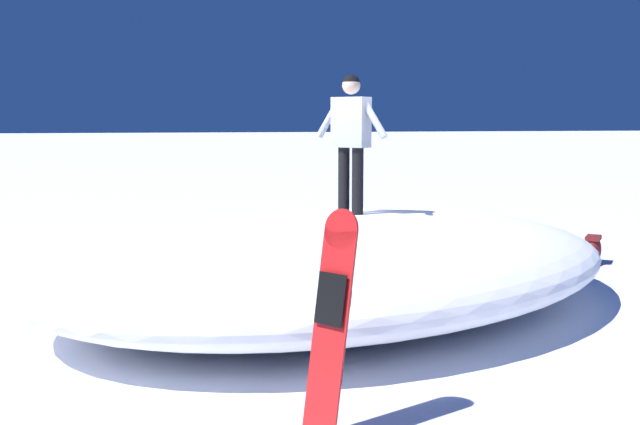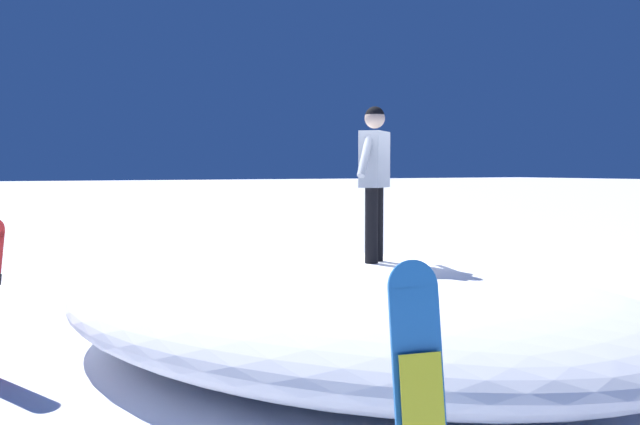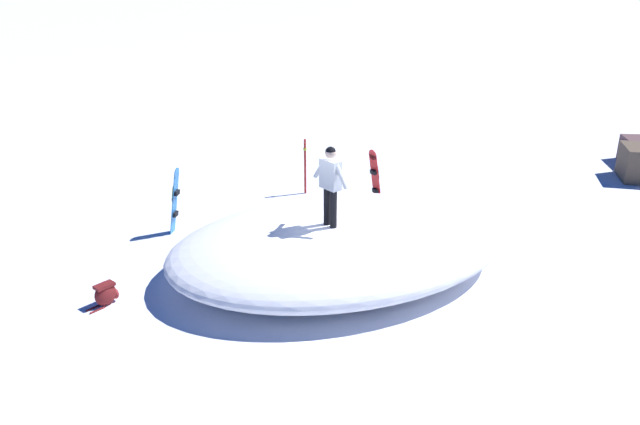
{
  "view_description": "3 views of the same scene",
  "coord_description": "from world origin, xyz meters",
  "px_view_note": "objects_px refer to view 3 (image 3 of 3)",
  "views": [
    {
      "loc": [
        2.08,
        8.62,
        2.22
      ],
      "look_at": [
        -0.0,
        0.25,
        1.12
      ],
      "focal_mm": 40.96,
      "sensor_mm": 36.0,
      "label": 1
    },
    {
      "loc": [
        -6.62,
        4.17,
        2.09
      ],
      "look_at": [
        -0.44,
        0.85,
        1.64
      ],
      "focal_mm": 38.53,
      "sensor_mm": 36.0,
      "label": 2
    },
    {
      "loc": [
        -0.61,
        -11.58,
        6.17
      ],
      "look_at": [
        -0.64,
        0.97,
        1.05
      ],
      "focal_mm": 35.18,
      "sensor_mm": 36.0,
      "label": 3
    }
  ],
  "objects_px": {
    "snowboarder_standing": "(332,180)",
    "snowboard_primary_upright": "(376,178)",
    "snowboard_secondary_upright": "(177,200)",
    "backpack_near": "(108,294)",
    "trail_marker_pole": "(307,165)"
  },
  "relations": [
    {
      "from": "snowboarder_standing",
      "to": "snowboard_primary_upright",
      "type": "bearing_deg",
      "value": 71.76
    },
    {
      "from": "snowboard_secondary_upright",
      "to": "backpack_near",
      "type": "xyz_separation_m",
      "value": [
        -0.65,
        -3.37,
        -0.62
      ]
    },
    {
      "from": "snowboard_secondary_upright",
      "to": "trail_marker_pole",
      "type": "xyz_separation_m",
      "value": [
        3.02,
        2.75,
        -0.02
      ]
    },
    {
      "from": "backpack_near",
      "to": "trail_marker_pole",
      "type": "height_order",
      "value": "trail_marker_pole"
    },
    {
      "from": "snowboarder_standing",
      "to": "backpack_near",
      "type": "relative_size",
      "value": 2.7
    },
    {
      "from": "snowboarder_standing",
      "to": "snowboard_primary_upright",
      "type": "height_order",
      "value": "snowboarder_standing"
    },
    {
      "from": "backpack_near",
      "to": "snowboarder_standing",
      "type": "bearing_deg",
      "value": 16.84
    },
    {
      "from": "snowboarder_standing",
      "to": "snowboard_secondary_upright",
      "type": "distance_m",
      "value": 4.36
    },
    {
      "from": "snowboarder_standing",
      "to": "trail_marker_pole",
      "type": "height_order",
      "value": "snowboarder_standing"
    },
    {
      "from": "snowboarder_standing",
      "to": "snowboard_primary_upright",
      "type": "distance_m",
      "value": 4.12
    },
    {
      "from": "snowboard_primary_upright",
      "to": "snowboard_secondary_upright",
      "type": "bearing_deg",
      "value": -161.2
    },
    {
      "from": "backpack_near",
      "to": "trail_marker_pole",
      "type": "xyz_separation_m",
      "value": [
        3.66,
        6.12,
        0.6
      ]
    },
    {
      "from": "snowboard_secondary_upright",
      "to": "backpack_near",
      "type": "relative_size",
      "value": 2.67
    },
    {
      "from": "snowboard_primary_upright",
      "to": "trail_marker_pole",
      "type": "relative_size",
      "value": 1.03
    },
    {
      "from": "snowboard_secondary_upright",
      "to": "trail_marker_pole",
      "type": "height_order",
      "value": "snowboard_secondary_upright"
    }
  ]
}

